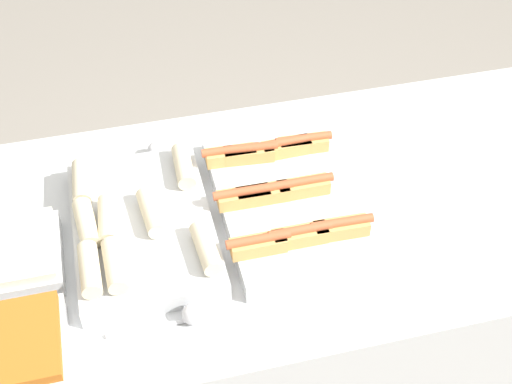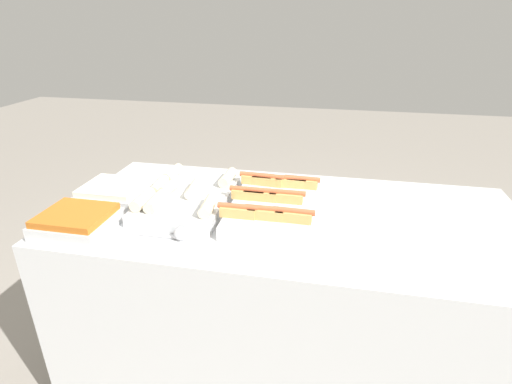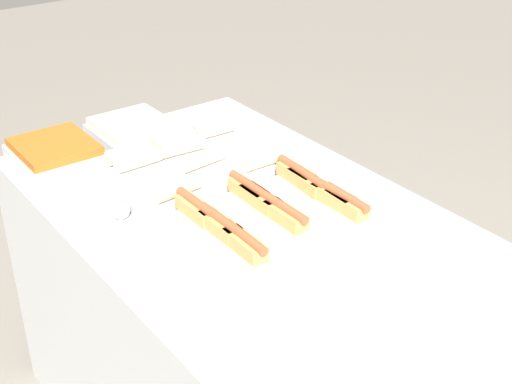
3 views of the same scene
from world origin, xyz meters
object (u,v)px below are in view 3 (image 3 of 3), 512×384
Objects in this scene: tray_hotdogs at (273,217)px; tray_side_front at (55,154)px; serving_spoon_near at (118,209)px; tray_wraps at (195,167)px; serving_spoon_far at (286,154)px; tray_side_back at (134,133)px.

tray_side_front is (-0.67, -0.29, -0.00)m from tray_hotdogs.
tray_hotdogs reaches higher than serving_spoon_near.
tray_wraps is at bearing 103.12° from serving_spoon_near.
tray_wraps is at bearing -178.73° from tray_hotdogs.
tray_side_back is at bearing -140.89° from serving_spoon_far.
tray_side_back is at bearing -175.29° from tray_wraps.
tray_hotdogs is 0.67m from tray_side_back.
tray_side_back is at bearing 146.73° from serving_spoon_near.
serving_spoon_near is (0.38, -0.25, -0.01)m from tray_side_back.
serving_spoon_far is at bearing 89.98° from serving_spoon_near.
tray_side_back is 0.45m from serving_spoon_near.
tray_side_back is 1.19× the size of serving_spoon_far.
serving_spoon_near is at bearing -33.27° from tray_side_back.
tray_hotdogs reaches higher than tray_side_front.
serving_spoon_near is 0.55m from serving_spoon_far.
tray_side_back is (-0.67, -0.03, -0.00)m from tray_hotdogs.
tray_hotdogs is 2.45× the size of serving_spoon_far.
tray_side_front is 1.19× the size of serving_spoon_near.
serving_spoon_far is (0.00, 0.55, -0.00)m from serving_spoon_near.
serving_spoon_far is at bearing 77.19° from tray_wraps.
tray_side_front reaches higher than serving_spoon_near.
serving_spoon_near is at bearing -76.88° from tray_wraps.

